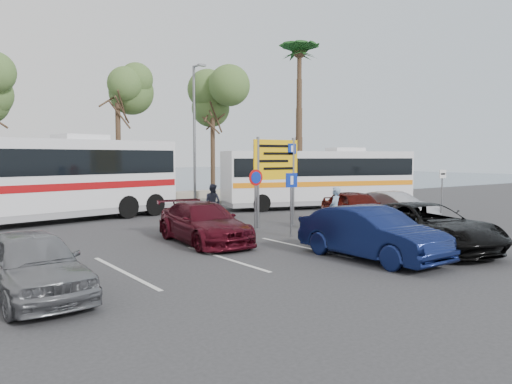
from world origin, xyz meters
TOP-DOWN VIEW (x-y plane):
  - ground at (0.00, 0.00)m, footprint 120.00×120.00m
  - kerb_strip at (0.00, 14.00)m, footprint 44.00×2.40m
  - seawall at (0.00, 16.00)m, footprint 48.00×0.80m
  - sea at (0.00, 60.00)m, footprint 140.00×140.00m
  - tree_mid at (-1.50, 14.00)m, footprint 3.20×3.20m
  - tree_right at (4.50, 14.00)m, footprint 3.20×3.20m
  - palm_tree at (11.50, 14.00)m, footprint 4.80×4.80m
  - street_lamp_right at (3.00, 13.52)m, footprint 0.45×1.15m
  - direction_sign at (1.00, 3.20)m, footprint 2.20×0.12m
  - sign_no_stop at (-0.60, 2.38)m, footprint 0.60×0.08m
  - sign_parking at (-0.20, 0.79)m, footprint 0.50×0.07m
  - sign_taxi at (9.80, 1.49)m, footprint 0.50×0.07m
  - lane_markings at (-1.14, -1.00)m, footprint 12.02×4.20m
  - coach_bus_left at (-6.50, 9.71)m, footprint 12.47×4.89m
  - coach_bus_right at (7.50, 7.63)m, footprint 10.87×5.28m
  - car_silver_a at (-9.30, -2.04)m, footprint 1.84×4.11m
  - car_blue at (-0.93, -3.50)m, footprint 1.54×4.41m
  - car_maroon at (-3.33, 1.50)m, footprint 2.24×4.71m
  - car_red at (3.87, 1.50)m, footprint 3.03×4.54m
  - suv_black at (1.47, -3.50)m, footprint 3.33×5.48m
  - car_silver_b at (6.27, 1.50)m, footprint 1.42×3.91m
  - pedestrian_near at (1.89, 0.73)m, footprint 0.74×0.64m
  - pedestrian_far at (0.00, 6.50)m, footprint 0.83×0.94m

SIDE VIEW (x-z plane):
  - ground at x=0.00m, z-range 0.00..0.00m
  - lane_markings at x=-1.14m, z-range 0.00..0.01m
  - sea at x=0.00m, z-range 0.01..0.01m
  - kerb_strip at x=0.00m, z-range 0.00..0.15m
  - seawall at x=0.00m, z-range 0.00..0.60m
  - car_silver_b at x=6.27m, z-range 0.00..1.28m
  - car_maroon at x=-3.33m, z-range 0.00..1.33m
  - car_silver_a at x=-9.30m, z-range 0.00..1.37m
  - suv_black at x=1.47m, z-range 0.00..1.42m
  - car_red at x=3.87m, z-range 0.00..1.43m
  - car_blue at x=-0.93m, z-range 0.00..1.45m
  - pedestrian_far at x=0.00m, z-range 0.00..1.61m
  - pedestrian_near at x=1.89m, z-range 0.00..1.69m
  - sign_taxi at x=9.80m, z-range 0.32..2.52m
  - sign_parking at x=-0.20m, z-range 0.34..2.59m
  - coach_bus_right at x=7.50m, z-range -0.12..3.21m
  - sign_no_stop at x=-0.60m, z-range 0.40..2.75m
  - coach_bus_left at x=-6.50m, z-range -0.14..3.67m
  - direction_sign at x=1.00m, z-range 0.63..4.23m
  - street_lamp_right at x=3.00m, z-range 0.59..8.60m
  - tree_right at x=4.50m, z-range 2.47..9.87m
  - tree_mid at x=-1.50m, z-range 2.65..10.65m
  - palm_tree at x=11.50m, z-range 4.27..15.47m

